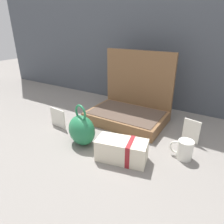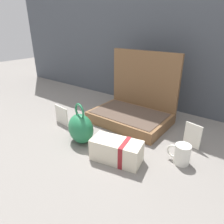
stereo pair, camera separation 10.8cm
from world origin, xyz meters
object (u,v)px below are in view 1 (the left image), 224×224
at_px(poster_card_right, 191,131).
at_px(info_card_left, 58,118).
at_px(open_suitcase, 130,106).
at_px(cream_toiletry_bag, 122,150).
at_px(coffee_mug, 184,150).
at_px(teal_pouch_handbag, 82,130).

bearing_deg(poster_card_right, info_card_left, -150.16).
bearing_deg(info_card_left, open_suitcase, 50.36).
xyz_separation_m(cream_toiletry_bag, coffee_mug, (0.24, 0.16, -0.00)).
bearing_deg(coffee_mug, teal_pouch_handbag, -163.27).
bearing_deg(info_card_left, teal_pouch_handbag, -10.67).
distance_m(cream_toiletry_bag, coffee_mug, 0.29).
height_order(info_card_left, poster_card_right, poster_card_right).
xyz_separation_m(teal_pouch_handbag, cream_toiletry_bag, (0.25, -0.01, -0.03)).
height_order(coffee_mug, poster_card_right, poster_card_right).
bearing_deg(open_suitcase, cream_toiletry_bag, -67.88).
relative_size(info_card_left, poster_card_right, 0.97).
height_order(open_suitcase, teal_pouch_handbag, open_suitcase).
bearing_deg(open_suitcase, info_card_left, -135.61).
xyz_separation_m(teal_pouch_handbag, poster_card_right, (0.48, 0.31, -0.02)).
xyz_separation_m(cream_toiletry_bag, info_card_left, (-0.50, 0.09, 0.01)).
xyz_separation_m(coffee_mug, poster_card_right, (-0.01, 0.16, 0.02)).
xyz_separation_m(open_suitcase, cream_toiletry_bag, (0.17, -0.41, -0.04)).
xyz_separation_m(open_suitcase, info_card_left, (-0.33, -0.32, -0.03)).
height_order(teal_pouch_handbag, poster_card_right, teal_pouch_handbag).
xyz_separation_m(coffee_mug, info_card_left, (-0.74, -0.07, 0.01)).
distance_m(cream_toiletry_bag, poster_card_right, 0.40).
relative_size(coffee_mug, poster_card_right, 0.84).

